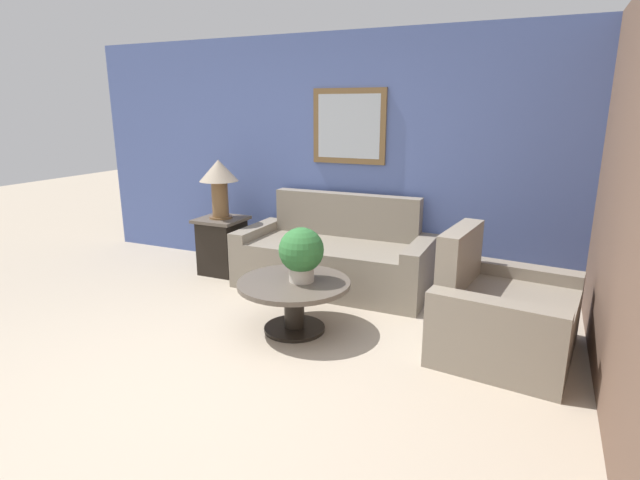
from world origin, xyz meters
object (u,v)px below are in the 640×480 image
at_px(couch_main, 335,258).
at_px(potted_plant_on_table, 301,252).
at_px(table_lamp, 219,178).
at_px(armchair, 502,315).
at_px(side_table, 222,245).
at_px(coffee_table, 294,295).

bearing_deg(couch_main, potted_plant_on_table, -81.71).
distance_m(table_lamp, potted_plant_on_table, 1.85).
xyz_separation_m(armchair, potted_plant_on_table, (-1.56, -0.28, 0.39)).
height_order(couch_main, side_table, couch_main).
xyz_separation_m(coffee_table, table_lamp, (-1.44, 1.04, 0.77)).
height_order(couch_main, potted_plant_on_table, couch_main).
relative_size(couch_main, coffee_table, 2.11).
height_order(couch_main, coffee_table, couch_main).
bearing_deg(table_lamp, side_table, -90.00).
xyz_separation_m(side_table, potted_plant_on_table, (1.50, -1.01, 0.36)).
relative_size(armchair, coffee_table, 1.27).
bearing_deg(coffee_table, potted_plant_on_table, 29.51).
xyz_separation_m(couch_main, potted_plant_on_table, (0.16, -1.11, 0.38)).
relative_size(couch_main, armchair, 1.66).
relative_size(couch_main, side_table, 3.12).
bearing_deg(couch_main, coffee_table, -84.71).
bearing_deg(potted_plant_on_table, couch_main, 98.29).
height_order(armchair, table_lamp, table_lamp).
xyz_separation_m(couch_main, side_table, (-1.34, -0.10, 0.02)).
bearing_deg(coffee_table, table_lamp, 144.17).
xyz_separation_m(side_table, table_lamp, (0.00, 0.00, 0.76)).
distance_m(couch_main, coffee_table, 1.15).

